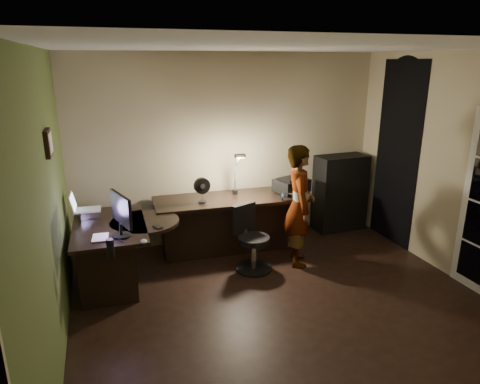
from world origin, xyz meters
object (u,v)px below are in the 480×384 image
object	(u,v)px
desk_left	(112,254)
person	(299,206)
cabinet	(340,193)
desk_right	(231,224)
office_chair	(254,239)
monitor	(120,221)

from	to	relation	value
desk_left	person	world-z (taller)	person
desk_left	cabinet	world-z (taller)	cabinet
desk_right	cabinet	xyz separation A→B (m)	(1.88, 0.25, 0.20)
office_chair	desk_left	bearing A→B (deg)	151.90
monitor	person	xyz separation A→B (m)	(2.23, 0.23, -0.14)
monitor	office_chair	size ratio (longest dim) A/B	0.61
person	desk_right	bearing A→B (deg)	65.45
cabinet	person	world-z (taller)	person
desk_left	monitor	size ratio (longest dim) A/B	2.56
monitor	office_chair	xyz separation A→B (m)	(1.61, 0.21, -0.51)
desk_left	cabinet	xyz separation A→B (m)	(3.50, 0.73, 0.21)
cabinet	person	bearing A→B (deg)	-144.82
desk_left	office_chair	distance (m)	1.73
office_chair	desk_right	bearing A→B (deg)	76.99
monitor	office_chair	world-z (taller)	monitor
desk_right	cabinet	size ratio (longest dim) A/B	1.75
cabinet	monitor	xyz separation A→B (m)	(-3.38, -1.13, 0.34)
desk_right	person	world-z (taller)	person
desk_left	person	xyz separation A→B (m)	(2.35, -0.17, 0.41)
desk_left	cabinet	size ratio (longest dim) A/B	1.11
desk_right	monitor	world-z (taller)	monitor
person	monitor	bearing A→B (deg)	113.04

